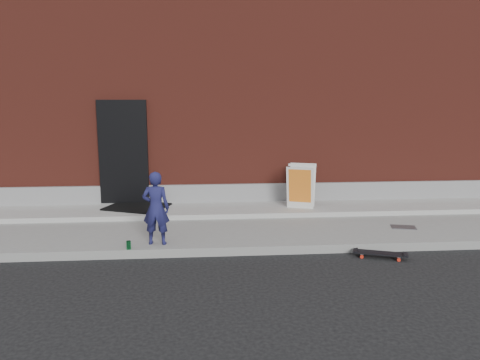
{
  "coord_description": "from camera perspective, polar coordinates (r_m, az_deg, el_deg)",
  "views": [
    {
      "loc": [
        -0.89,
        -7.34,
        2.6
      ],
      "look_at": [
        -0.23,
        0.8,
        1.13
      ],
      "focal_mm": 35.0,
      "sensor_mm": 36.0,
      "label": 1
    }
  ],
  "objects": [
    {
      "name": "soda_can",
      "position": [
        7.86,
        -13.42,
        -7.73
      ],
      "size": [
        0.09,
        0.09,
        0.14
      ],
      "primitive_type": "cylinder",
      "rotation": [
        0.0,
        0.0,
        0.16
      ],
      "color": "#187937",
      "rests_on": "sidewalk"
    },
    {
      "name": "pizza_sign",
      "position": [
        10.04,
        7.45,
        -0.71
      ],
      "size": [
        0.74,
        0.81,
        0.93
      ],
      "color": "silver",
      "rests_on": "apron"
    },
    {
      "name": "skateboard",
      "position": [
        8.03,
        16.71,
        -8.58
      ],
      "size": [
        0.85,
        0.48,
        0.09
      ],
      "color": "red",
      "rests_on": "ground"
    },
    {
      "name": "ground",
      "position": [
        7.84,
        2.14,
        -9.18
      ],
      "size": [
        80.0,
        80.0,
        0.0
      ],
      "primitive_type": "plane",
      "color": "black",
      "rests_on": "ground"
    },
    {
      "name": "doormat",
      "position": [
        10.26,
        -12.45,
        -3.19
      ],
      "size": [
        1.47,
        1.35,
        0.03
      ],
      "primitive_type": "cube",
      "rotation": [
        0.0,
        0.0,
        -0.39
      ],
      "color": "black",
      "rests_on": "apron"
    },
    {
      "name": "building",
      "position": [
        14.37,
        -1.13,
        9.78
      ],
      "size": [
        20.0,
        8.1,
        5.0
      ],
      "color": "maroon",
      "rests_on": "ground"
    },
    {
      "name": "apron",
      "position": [
        10.07,
        0.54,
        -3.59
      ],
      "size": [
        20.0,
        1.2,
        0.1
      ],
      "primitive_type": "cube",
      "color": "gray",
      "rests_on": "sidewalk"
    },
    {
      "name": "sidewalk",
      "position": [
        9.24,
        1.05,
        -5.67
      ],
      "size": [
        20.0,
        3.0,
        0.15
      ],
      "primitive_type": "cube",
      "color": "gray",
      "rests_on": "ground"
    },
    {
      "name": "child",
      "position": [
        7.89,
        -10.21,
        -3.4
      ],
      "size": [
        0.48,
        0.34,
        1.23
      ],
      "primitive_type": "imported",
      "rotation": [
        0.0,
        0.0,
        3.04
      ],
      "color": "#1A1B4B",
      "rests_on": "sidewalk"
    },
    {
      "name": "utility_plate",
      "position": [
        9.41,
        19.32,
        -5.45
      ],
      "size": [
        0.5,
        0.39,
        0.01
      ],
      "primitive_type": "cube",
      "rotation": [
        0.0,
        0.0,
        -0.25
      ],
      "color": "#535458",
      "rests_on": "sidewalk"
    }
  ]
}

